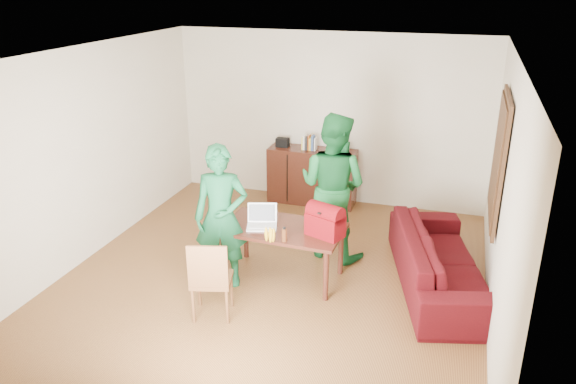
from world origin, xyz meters
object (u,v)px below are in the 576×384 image
(red_bag, at_px, (325,223))
(chair, at_px, (212,293))
(table, at_px, (283,233))
(laptop, at_px, (262,224))
(sofa, at_px, (440,261))
(person_far, at_px, (333,186))
(person_near, at_px, (221,217))
(bottle, at_px, (284,234))

(red_bag, bearing_deg, chair, -115.25)
(chair, bearing_deg, table, 49.69)
(table, distance_m, red_bag, 0.59)
(chair, height_order, laptop, chair)
(sofa, bearing_deg, chair, 105.66)
(table, xyz_separation_m, person_far, (0.41, 0.79, 0.36))
(laptop, bearing_deg, person_near, -165.24)
(person_far, xyz_separation_m, laptop, (-0.65, -0.88, -0.24))
(person_far, distance_m, laptop, 1.12)
(person_near, height_order, sofa, person_near)
(chair, distance_m, bottle, 1.03)
(bottle, relative_size, red_bag, 0.42)
(person_near, distance_m, red_bag, 1.21)
(table, relative_size, bottle, 8.40)
(person_far, height_order, sofa, person_far)
(laptop, bearing_deg, red_bag, -15.19)
(person_far, bearing_deg, red_bag, 113.43)
(bottle, bearing_deg, person_near, 179.09)
(person_near, relative_size, laptop, 4.24)
(laptop, height_order, bottle, laptop)
(table, distance_m, laptop, 0.28)
(laptop, bearing_deg, chair, -121.17)
(table, height_order, person_near, person_near)
(bottle, distance_m, red_bag, 0.50)
(red_bag, bearing_deg, person_near, -145.62)
(table, bearing_deg, chair, -112.48)
(table, xyz_separation_m, laptop, (-0.24, -0.09, 0.13))
(person_far, xyz_separation_m, bottle, (-0.28, -1.15, -0.20))
(table, bearing_deg, laptop, -156.64)
(person_near, bearing_deg, sofa, -0.02)
(laptop, distance_m, red_bag, 0.78)
(person_far, relative_size, laptop, 4.71)
(chair, height_order, bottle, chair)
(person_near, xyz_separation_m, sofa, (2.48, 0.70, -0.53))
(person_near, xyz_separation_m, bottle, (0.78, -0.01, -0.10))
(bottle, xyz_separation_m, sofa, (1.71, 0.72, -0.42))
(laptop, xyz_separation_m, sofa, (2.08, 0.45, -0.38))
(person_far, height_order, red_bag, person_far)
(chair, distance_m, sofa, 2.70)
(person_near, bearing_deg, bottle, -16.73)
(red_bag, xyz_separation_m, sofa, (1.31, 0.43, -0.49))
(table, xyz_separation_m, chair, (-0.47, -1.02, -0.32))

